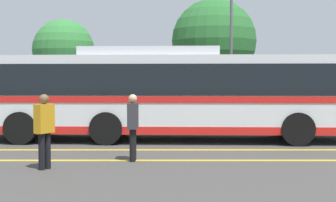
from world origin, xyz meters
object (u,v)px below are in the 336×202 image
(pedestrian_1, at_px, (131,123))
(street_lamp, at_px, (230,18))
(parked_car_2, at_px, (158,107))
(pedestrian_0, at_px, (43,127))
(tree_1, at_px, (62,50))
(tree_0, at_px, (213,41))
(parked_car_1, at_px, (14,108))
(transit_bus, at_px, (168,92))

(pedestrian_1, bearing_deg, street_lamp, -14.36)
(parked_car_2, xyz_separation_m, pedestrian_0, (-2.31, -10.97, 0.19))
(parked_car_2, bearing_deg, tree_1, 47.43)
(tree_1, bearing_deg, pedestrian_0, -78.94)
(tree_0, bearing_deg, parked_car_1, -146.57)
(pedestrian_1, height_order, tree_0, tree_0)
(street_lamp, bearing_deg, parked_car_2, -150.31)
(pedestrian_0, relative_size, pedestrian_1, 1.02)
(parked_car_2, distance_m, pedestrian_1, 9.94)
(transit_bus, relative_size, parked_car_2, 3.09)
(tree_1, bearing_deg, tree_0, 5.25)
(transit_bus, bearing_deg, pedestrian_1, -10.13)
(parked_car_1, distance_m, tree_1, 6.23)
(parked_car_1, height_order, parked_car_2, parked_car_1)
(parked_car_1, relative_size, pedestrian_0, 2.54)
(parked_car_1, distance_m, parked_car_2, 6.40)
(pedestrian_0, relative_size, tree_1, 0.31)
(parked_car_2, relative_size, pedestrian_0, 2.53)
(parked_car_1, height_order, street_lamp, street_lamp)
(pedestrian_1, relative_size, tree_1, 0.30)
(parked_car_1, relative_size, pedestrian_1, 2.59)
(tree_0, distance_m, tree_1, 8.52)
(pedestrian_1, height_order, street_lamp, street_lamp)
(parked_car_2, distance_m, tree_0, 7.39)
(parked_car_2, bearing_deg, street_lamp, -60.17)
(transit_bus, distance_m, tree_0, 12.29)
(street_lamp, bearing_deg, pedestrian_1, -108.38)
(street_lamp, bearing_deg, transit_bus, -111.28)
(street_lamp, bearing_deg, tree_1, 161.42)
(pedestrian_0, height_order, street_lamp, street_lamp)
(tree_0, bearing_deg, tree_1, -174.75)
(parked_car_1, bearing_deg, transit_bus, -128.33)
(parked_car_1, distance_m, pedestrian_1, 11.20)
(parked_car_1, distance_m, pedestrian_0, 11.30)
(street_lamp, bearing_deg, parked_car_1, -166.19)
(parked_car_1, height_order, pedestrian_1, pedestrian_1)
(pedestrian_1, height_order, tree_1, tree_1)
(pedestrian_1, distance_m, tree_1, 15.98)
(transit_bus, height_order, parked_car_1, transit_bus)
(parked_car_1, xyz_separation_m, parked_car_2, (6.38, 0.43, -0.00))
(transit_bus, relative_size, street_lamp, 1.88)
(transit_bus, bearing_deg, parked_car_1, -126.68)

